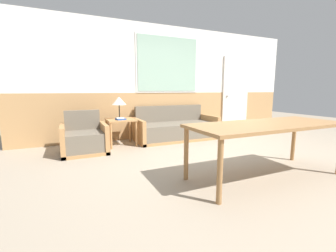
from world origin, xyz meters
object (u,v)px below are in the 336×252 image
at_px(table_lamp, 119,101).
at_px(couch, 176,129).
at_px(armchair, 84,140).
at_px(dining_table, 267,128).
at_px(side_table, 121,123).

bearing_deg(table_lamp, couch, -2.04).
xyz_separation_m(couch, armchair, (-2.07, -0.35, 0.00)).
height_order(table_lamp, dining_table, table_lamp).
bearing_deg(armchair, dining_table, -49.05).
bearing_deg(dining_table, side_table, 118.27).
bearing_deg(dining_table, couch, 91.31).
relative_size(armchair, dining_table, 0.38).
distance_m(armchair, table_lamp, 1.09).
relative_size(couch, dining_table, 0.90).
bearing_deg(armchair, table_lamp, 25.51).
xyz_separation_m(couch, side_table, (-1.32, -0.05, 0.23)).
relative_size(armchair, table_lamp, 1.74).
bearing_deg(side_table, dining_table, -61.73).
xyz_separation_m(side_table, table_lamp, (-0.00, 0.10, 0.45)).
xyz_separation_m(side_table, dining_table, (1.37, -2.56, 0.19)).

